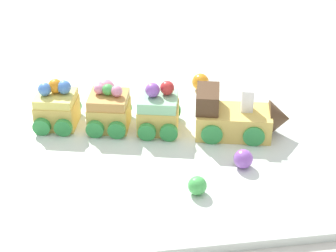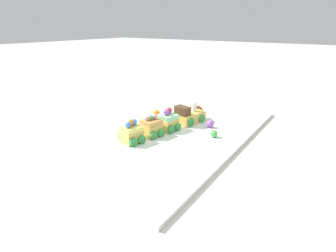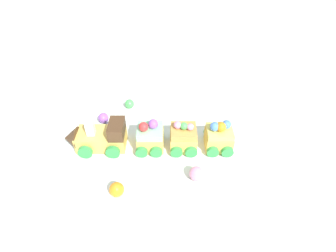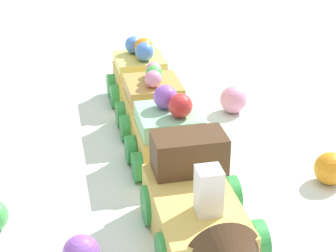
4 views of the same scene
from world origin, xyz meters
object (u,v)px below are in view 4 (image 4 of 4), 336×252
(cake_car_mint, at_px, (170,139))
(gumball_orange, at_px, (330,168))
(cake_car_caramel, at_px, (153,106))
(cake_car_lemon, at_px, (140,76))
(gumball_pink, at_px, (233,100))
(cake_train_locomotive, at_px, (204,218))

(cake_car_mint, bearing_deg, gumball_orange, 66.69)
(cake_car_caramel, height_order, cake_car_lemon, cake_car_lemon)
(cake_car_mint, height_order, cake_car_lemon, cake_car_mint)
(cake_car_caramel, bearing_deg, gumball_orange, 44.56)
(cake_car_lemon, relative_size, gumball_orange, 2.90)
(gumball_orange, bearing_deg, gumball_pink, -179.31)
(cake_car_caramel, distance_m, cake_car_lemon, 0.08)
(cake_car_lemon, height_order, gumball_pink, cake_car_lemon)
(cake_train_locomotive, relative_size, cake_car_caramel, 1.75)
(cake_car_mint, distance_m, gumball_pink, 0.13)
(cake_train_locomotive, relative_size, cake_car_mint, 1.75)
(cake_train_locomotive, bearing_deg, cake_car_lemon, 179.95)
(cake_train_locomotive, xyz_separation_m, gumball_pink, (-0.19, 0.14, -0.01))
(cake_train_locomotive, xyz_separation_m, cake_car_lemon, (-0.26, 0.06, 0.00))
(cake_train_locomotive, relative_size, gumball_pink, 4.87)
(cake_train_locomotive, relative_size, cake_car_lemon, 1.75)
(cake_car_mint, xyz_separation_m, cake_car_caramel, (-0.07, 0.02, -0.00))
(cake_car_lemon, distance_m, gumball_orange, 0.24)
(gumball_pink, relative_size, gumball_orange, 1.05)
(cake_car_caramel, relative_size, gumball_orange, 2.90)
(cake_train_locomotive, relative_size, gumball_orange, 5.09)
(cake_car_mint, xyz_separation_m, cake_car_lemon, (-0.15, 0.03, -0.00))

